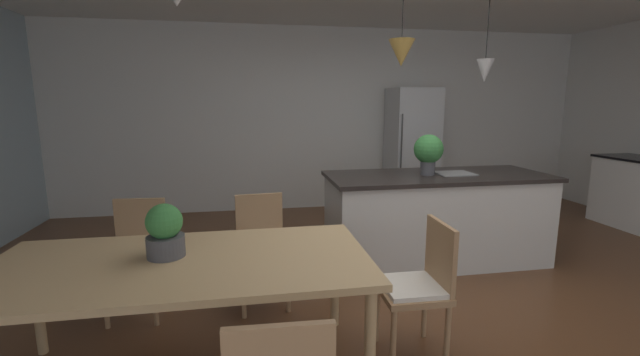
{
  "coord_description": "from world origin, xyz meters",
  "views": [
    {
      "loc": [
        -1.26,
        -2.87,
        1.59
      ],
      "look_at": [
        -0.76,
        -0.06,
        1.07
      ],
      "focal_mm": 22.75,
      "sensor_mm": 36.0,
      "label": 1
    }
  ],
  "objects_px": {
    "chair_kitchen_end": "(419,284)",
    "refrigerator": "(411,150)",
    "potted_plant_on_island": "(428,151)",
    "kitchen_island": "(436,217)",
    "chair_far_right": "(262,246)",
    "potted_plant_on_table": "(165,231)",
    "chair_far_left": "(137,253)",
    "dining_table": "(183,270)"
  },
  "relations": [
    {
      "from": "kitchen_island",
      "to": "refrigerator",
      "type": "height_order",
      "value": "refrigerator"
    },
    {
      "from": "chair_kitchen_end",
      "to": "refrigerator",
      "type": "bearing_deg",
      "value": 68.28
    },
    {
      "from": "potted_plant_on_island",
      "to": "chair_kitchen_end",
      "type": "bearing_deg",
      "value": -115.8
    },
    {
      "from": "potted_plant_on_island",
      "to": "chair_far_right",
      "type": "bearing_deg",
      "value": -160.74
    },
    {
      "from": "dining_table",
      "to": "chair_far_left",
      "type": "bearing_deg",
      "value": 118.14
    },
    {
      "from": "chair_far_right",
      "to": "kitchen_island",
      "type": "height_order",
      "value": "kitchen_island"
    },
    {
      "from": "chair_kitchen_end",
      "to": "chair_far_right",
      "type": "bearing_deg",
      "value": 137.33
    },
    {
      "from": "refrigerator",
      "to": "potted_plant_on_table",
      "type": "relative_size",
      "value": 5.9
    },
    {
      "from": "chair_far_right",
      "to": "kitchen_island",
      "type": "xyz_separation_m",
      "value": [
        1.77,
        0.58,
        -0.01
      ]
    },
    {
      "from": "potted_plant_on_table",
      "to": "refrigerator",
      "type": "bearing_deg",
      "value": 49.65
    },
    {
      "from": "refrigerator",
      "to": "potted_plant_on_island",
      "type": "relative_size",
      "value": 4.57
    },
    {
      "from": "chair_far_right",
      "to": "kitchen_island",
      "type": "bearing_deg",
      "value": 18.09
    },
    {
      "from": "kitchen_island",
      "to": "chair_kitchen_end",
      "type": "bearing_deg",
      "value": -119.34
    },
    {
      "from": "chair_kitchen_end",
      "to": "dining_table",
      "type": "bearing_deg",
      "value": 179.95
    },
    {
      "from": "chair_far_left",
      "to": "chair_far_right",
      "type": "bearing_deg",
      "value": -0.0
    },
    {
      "from": "refrigerator",
      "to": "potted_plant_on_island",
      "type": "height_order",
      "value": "refrigerator"
    },
    {
      "from": "chair_kitchen_end",
      "to": "potted_plant_on_table",
      "type": "height_order",
      "value": "potted_plant_on_table"
    },
    {
      "from": "chair_kitchen_end",
      "to": "potted_plant_on_table",
      "type": "relative_size",
      "value": 2.83
    },
    {
      "from": "chair_kitchen_end",
      "to": "potted_plant_on_table",
      "type": "distance_m",
      "value": 1.57
    },
    {
      "from": "chair_far_right",
      "to": "potted_plant_on_island",
      "type": "height_order",
      "value": "potted_plant_on_island"
    },
    {
      "from": "chair_far_right",
      "to": "chair_kitchen_end",
      "type": "distance_m",
      "value": 1.29
    },
    {
      "from": "chair_far_left",
      "to": "kitchen_island",
      "type": "relative_size",
      "value": 0.4
    },
    {
      "from": "chair_kitchen_end",
      "to": "chair_far_left",
      "type": "bearing_deg",
      "value": 155.07
    },
    {
      "from": "refrigerator",
      "to": "potted_plant_on_table",
      "type": "xyz_separation_m",
      "value": [
        -2.9,
        -3.42,
        -0.03
      ]
    },
    {
      "from": "dining_table",
      "to": "kitchen_island",
      "type": "relative_size",
      "value": 0.95
    },
    {
      "from": "kitchen_island",
      "to": "dining_table",
      "type": "bearing_deg",
      "value": -146.97
    },
    {
      "from": "chair_far_left",
      "to": "potted_plant_on_table",
      "type": "relative_size",
      "value": 2.83
    },
    {
      "from": "chair_far_right",
      "to": "potted_plant_on_table",
      "type": "xyz_separation_m",
      "value": [
        -0.56,
        -0.8,
        0.41
      ]
    },
    {
      "from": "dining_table",
      "to": "chair_kitchen_end",
      "type": "height_order",
      "value": "chair_kitchen_end"
    },
    {
      "from": "kitchen_island",
      "to": "chair_far_right",
      "type": "bearing_deg",
      "value": -161.91
    },
    {
      "from": "chair_kitchen_end",
      "to": "refrigerator",
      "type": "relative_size",
      "value": 0.48
    },
    {
      "from": "kitchen_island",
      "to": "potted_plant_on_table",
      "type": "distance_m",
      "value": 2.74
    },
    {
      "from": "kitchen_island",
      "to": "potted_plant_on_island",
      "type": "xyz_separation_m",
      "value": [
        -0.11,
        0.0,
        0.67
      ]
    },
    {
      "from": "refrigerator",
      "to": "chair_far_left",
      "type": "bearing_deg",
      "value": -141.34
    },
    {
      "from": "kitchen_island",
      "to": "chair_far_left",
      "type": "bearing_deg",
      "value": -167.94
    },
    {
      "from": "dining_table",
      "to": "chair_kitchen_end",
      "type": "xyz_separation_m",
      "value": [
        1.42,
        -0.0,
        -0.2
      ]
    },
    {
      "from": "kitchen_island",
      "to": "potted_plant_on_island",
      "type": "relative_size",
      "value": 5.54
    },
    {
      "from": "chair_far_left",
      "to": "kitchen_island",
      "type": "distance_m",
      "value": 2.76
    },
    {
      "from": "dining_table",
      "to": "refrigerator",
      "type": "relative_size",
      "value": 1.15
    },
    {
      "from": "chair_far_left",
      "to": "potted_plant_on_table",
      "type": "height_order",
      "value": "potted_plant_on_table"
    },
    {
      "from": "kitchen_island",
      "to": "potted_plant_on_table",
      "type": "bearing_deg",
      "value": -149.45
    },
    {
      "from": "chair_far_left",
      "to": "dining_table",
      "type": "bearing_deg",
      "value": -61.86
    }
  ]
}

